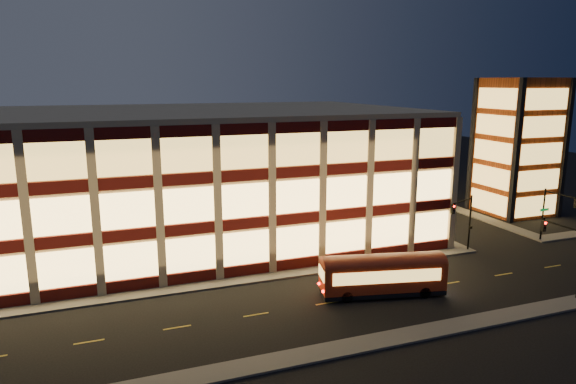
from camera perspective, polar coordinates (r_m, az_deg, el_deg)
name	(u,v)px	position (r m, az deg, el deg)	size (l,w,h in m)	color
ground	(258,283)	(46.31, -3.37, -10.07)	(200.00, 200.00, 0.00)	black
sidewalk_office_south	(222,283)	(46.47, -7.34, -9.97)	(54.00, 2.00, 0.15)	#514F4C
sidewalk_office_east	(384,214)	(70.21, 10.60, -2.42)	(2.00, 30.00, 0.15)	#514F4C
sidewalk_tower_west	(451,207)	(76.36, 17.70, -1.61)	(2.00, 30.00, 0.15)	#514F4C
sidewalk_near	(316,353)	(35.28, 3.18, -17.47)	(100.00, 2.00, 0.15)	#514F4C
office_building	(189,173)	(59.61, -10.97, 2.04)	(50.45, 30.45, 14.50)	tan
stair_tower	(517,147)	(75.02, 24.11, 4.59)	(8.60, 8.60, 18.00)	#8C3814
traffic_signal_far	(464,215)	(55.54, 18.97, -2.46)	(3.79, 1.87, 6.00)	black
traffic_signal_right	(554,208)	(62.65, 27.49, -1.59)	(1.20, 4.37, 6.00)	black
traffic_signal_near	(567,246)	(48.71, 28.56, -5.31)	(0.32, 4.45, 6.00)	black
trolley_bus	(382,273)	(43.93, 10.45, -8.81)	(10.63, 4.75, 3.50)	#9B2108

